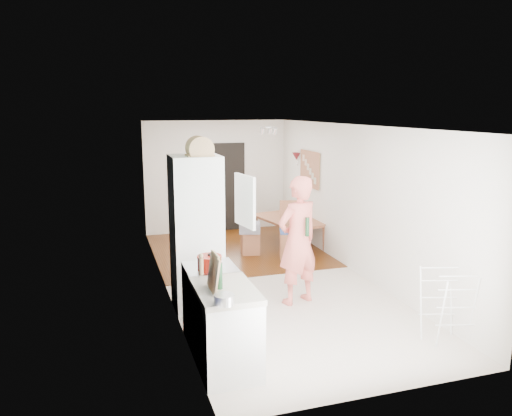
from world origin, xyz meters
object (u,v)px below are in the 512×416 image
dining_chair (292,230)px  stool (250,243)px  dining_table (290,234)px  person (298,229)px  drying_rack (447,306)px

dining_chair → stool: 0.88m
dining_table → dining_chair: dining_chair is taller
person → dining_chair: person is taller
stool → dining_chair: bearing=-35.1°
dining_chair → person: bearing=-91.8°
drying_rack → dining_chair: bearing=113.9°
dining_table → drying_rack: (0.24, -4.55, 0.21)m
drying_rack → stool: bearing=121.8°
dining_table → drying_rack: size_ratio=1.53×
stool → drying_rack: size_ratio=0.49×
person → drying_rack: (1.25, -1.67, -0.64)m
dining_table → drying_rack: bearing=171.4°
person → drying_rack: size_ratio=2.44×
dining_chair → drying_rack: 3.76m
dining_chair → stool: dining_chair is taller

